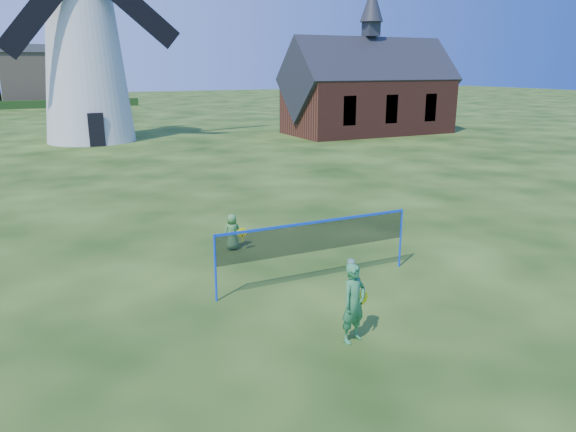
% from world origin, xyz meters
% --- Properties ---
extents(ground, '(220.00, 220.00, 0.00)m').
position_xyz_m(ground, '(0.00, 0.00, 0.00)').
color(ground, black).
rests_on(ground, ground).
extents(windmill, '(12.07, 5.95, 17.52)m').
position_xyz_m(windmill, '(-1.16, 29.37, 6.26)').
color(windmill, silver).
rests_on(windmill, ground).
extents(chapel, '(13.04, 6.32, 11.02)m').
position_xyz_m(chapel, '(19.08, 25.13, 3.10)').
color(chapel, brown).
rests_on(chapel, ground).
extents(badminton_net, '(5.05, 0.05, 1.55)m').
position_xyz_m(badminton_net, '(0.52, -0.34, 1.14)').
color(badminton_net, blue).
rests_on(badminton_net, ground).
extents(player_girl, '(0.74, 0.52, 1.54)m').
position_xyz_m(player_girl, '(-0.22, -3.20, 0.77)').
color(player_girl, '#35854A').
rests_on(player_girl, ground).
extents(player_boy, '(0.62, 0.41, 1.04)m').
position_xyz_m(player_boy, '(-0.41, 2.87, 0.52)').
color(player_boy, '#498942').
rests_on(player_boy, ground).
extents(play_ball, '(0.22, 0.22, 0.22)m').
position_xyz_m(play_ball, '(1.90, 0.21, 0.11)').
color(play_ball, green).
rests_on(play_ball, ground).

